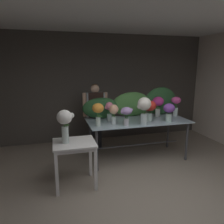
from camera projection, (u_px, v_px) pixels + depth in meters
ground_plane at (126, 162)px, 4.60m from camera, size 7.61×7.61×0.00m
wall_back at (106, 88)px, 5.92m from camera, size 5.75×0.12×2.86m
ceiling_slab at (128, 17)px, 3.98m from camera, size 5.87×3.58×0.12m
display_table_glass at (137, 125)px, 4.67m from camera, size 2.18×1.00×0.88m
side_table_white at (74, 148)px, 3.58m from camera, size 0.70×0.60×0.78m
florist at (95, 110)px, 5.09m from camera, size 0.59×0.24×1.61m
foliage_backdrop at (132, 104)px, 4.95m from camera, size 2.28×0.31×0.66m
vase_rosy_stock at (109, 110)px, 4.50m from camera, size 0.18×0.16×0.41m
vase_scarlet_lilies at (149, 108)px, 4.51m from camera, size 0.30×0.30×0.44m
vase_lilac_anemones at (126, 113)px, 4.17m from camera, size 0.25×0.22×0.37m
vase_fuchsia_ranunculus at (176, 104)px, 4.96m from camera, size 0.22×0.22×0.46m
vase_magenta_tulips at (158, 104)px, 4.90m from camera, size 0.27×0.26×0.46m
vase_sunset_freesia at (98, 111)px, 4.14m from camera, size 0.23×0.23×0.45m
vase_peach_dahlias at (114, 112)px, 4.26m from camera, size 0.19×0.18×0.40m
vase_ivory_peonies at (144, 107)px, 4.19m from camera, size 0.27×0.26×0.56m
vase_violet_carnations at (169, 110)px, 4.46m from camera, size 0.24×0.24×0.39m
vase_white_roses_tall at (65, 122)px, 3.45m from camera, size 0.28×0.25×0.55m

